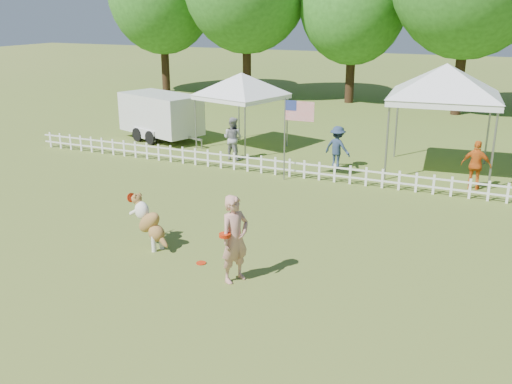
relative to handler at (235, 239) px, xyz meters
The scene contains 14 objects.
ground 1.29m from the handler, 159.45° to the left, with size 120.00×120.00×0.00m, color #4A6C22.
picket_fence 7.40m from the handler, 96.78° to the left, with size 22.00×0.08×0.60m, color white, non-canonical shape.
handler is the anchor object (origin of this frame).
dog 2.61m from the handler, 164.18° to the left, with size 1.16×0.39×1.20m, color brown, non-canonical shape.
frisbee_on_turf 1.41m from the handler, 158.28° to the left, with size 0.21×0.21×0.02m, color red.
canopy_tent_left 11.44m from the handler, 114.71° to the left, with size 2.73×2.73×2.82m, color white, non-canonical shape.
canopy_tent_right 10.30m from the handler, 75.02° to the left, with size 3.36×3.36×3.47m, color white, non-canonical shape.
cargo_trailer 13.30m from the handler, 129.24° to the left, with size 4.36×1.92×1.92m, color silver, non-canonical shape.
flag_pole 7.14m from the handler, 103.47° to the left, with size 1.00×0.10×2.59m, color gray, non-canonical shape.
spectator_a 9.57m from the handler, 116.50° to the left, with size 0.75×0.58×1.54m, color gray.
spectator_b 8.95m from the handler, 93.31° to the left, with size 0.94×0.54×1.45m, color navy.
spectator_c 9.25m from the handler, 64.85° to the left, with size 0.87×0.36×1.49m, color #D35F18.
tree_far_left 27.78m from the handler, 125.41° to the left, with size 6.60×6.60×11.00m, color #2A641C, non-canonical shape.
tree_center_left 23.50m from the handler, 99.62° to the left, with size 6.00×6.00×9.80m, color #2A641C, non-canonical shape.
Camera 1 is at (5.48, -9.63, 5.25)m, focal length 40.00 mm.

